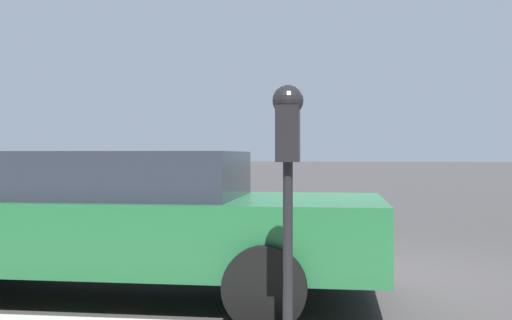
# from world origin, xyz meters

# --- Properties ---
(ground_plane) EXTENTS (220.00, 220.00, 0.00)m
(ground_plane) POSITION_xyz_m (0.00, 0.00, 0.00)
(ground_plane) COLOR #3D3A3A
(parking_meter) EXTENTS (0.21, 0.19, 1.60)m
(parking_meter) POSITION_xyz_m (-2.72, 0.50, 1.37)
(parking_meter) COLOR black
(parking_meter) RESTS_ON sidewalk
(car_green) EXTENTS (2.03, 5.02, 1.35)m
(car_green) POSITION_xyz_m (-0.97, 2.31, 0.73)
(car_green) COLOR #1E5B33
(car_green) RESTS_ON ground_plane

